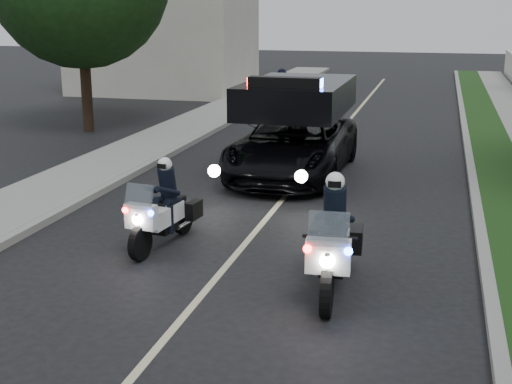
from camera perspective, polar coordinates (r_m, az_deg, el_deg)
ground at (r=8.29m, az=-10.46°, el=-15.14°), size 120.00×120.00×0.00m
curb_right at (r=16.95m, az=17.38°, el=0.47°), size 0.20×60.00×0.15m
grass_verge at (r=17.01m, az=19.73°, el=0.32°), size 1.20×60.00×0.16m
curb_left at (r=18.44m, az=-8.95°, el=2.12°), size 0.20×60.00×0.15m
sidewalk_left at (r=18.90m, az=-12.01°, el=2.29°), size 2.00×60.00×0.16m
building_far at (r=35.03m, az=-7.58°, el=13.85°), size 8.00×6.00×7.00m
lane_marking at (r=17.25m, az=3.65°, el=1.13°), size 0.12×50.00×0.01m
police_moto_left at (r=12.54m, az=-7.54°, el=-4.36°), size 0.87×1.93×1.59m
police_moto_right at (r=10.60m, az=6.18°, el=-8.02°), size 0.89×2.16×1.80m
police_suv at (r=17.60m, az=3.06°, el=1.41°), size 2.64×5.64×2.73m
bicycle at (r=24.29m, az=2.08°, el=5.21°), size 0.85×1.82×0.92m
cyclist at (r=24.29m, az=2.08°, el=5.21°), size 0.69×0.47×1.88m
tree_left_near at (r=24.52m, az=-13.51°, el=4.89°), size 7.03×7.03×9.71m
tree_left_far at (r=38.83m, az=-4.25°, el=8.86°), size 7.11×7.11×10.15m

